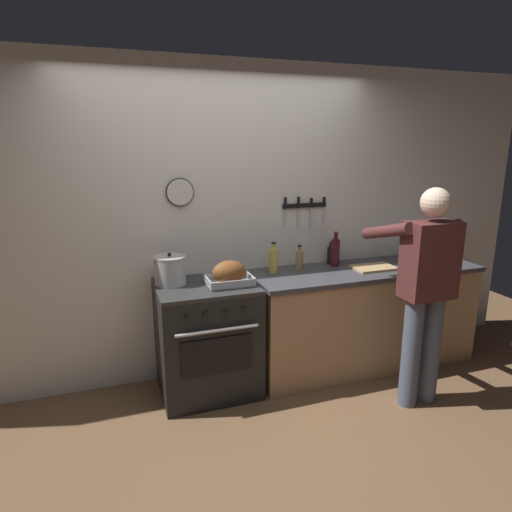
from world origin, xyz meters
TOP-DOWN VIEW (x-y plane):
  - ground_plane at (0.00, 0.00)m, footprint 8.00×8.00m
  - wall_back at (-0.00, 1.35)m, footprint 6.00×0.13m
  - counter_block at (1.21, 0.99)m, footprint 2.03×0.65m
  - stove at (-0.22, 0.99)m, footprint 0.76×0.67m
  - person_cook at (1.27, 0.31)m, footprint 0.51×0.63m
  - roasting_pan at (-0.05, 0.93)m, footprint 0.35×0.26m
  - stock_pot at (-0.47, 1.09)m, footprint 0.24×0.24m
  - cutting_board at (1.25, 0.95)m, footprint 0.36×0.24m
  - bottle_vinegar at (0.63, 1.13)m, footprint 0.06×0.06m
  - bottle_cooking_oil at (0.39, 1.12)m, footprint 0.07×0.07m
  - bottle_soy_sauce at (0.98, 1.23)m, footprint 0.05×0.05m
  - bottle_wine_red at (0.98, 1.15)m, footprint 0.08×0.08m

SIDE VIEW (x-z plane):
  - ground_plane at x=0.00m, z-range 0.00..0.00m
  - stove at x=-0.22m, z-range 0.00..0.90m
  - counter_block at x=1.21m, z-range 0.01..0.91m
  - cutting_board at x=1.25m, z-range 0.90..0.92m
  - person_cook at x=1.27m, z-range 0.12..1.78m
  - bottle_soy_sauce at x=0.98m, z-range 0.88..1.09m
  - roasting_pan at x=-0.05m, z-range 0.89..1.08m
  - bottle_vinegar at x=0.63m, z-range 0.88..1.10m
  - bottle_cooking_oil at x=0.39m, z-range 0.88..1.14m
  - stock_pot at x=-0.47m, z-range 0.89..1.13m
  - bottle_wine_red at x=0.98m, z-range 0.88..1.18m
  - wall_back at x=0.00m, z-range 0.00..2.60m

